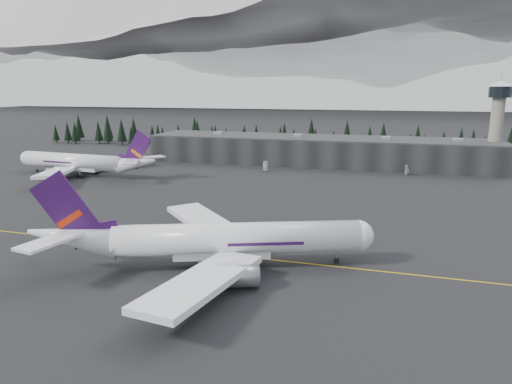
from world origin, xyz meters
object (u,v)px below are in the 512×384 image
(jet_main, at_px, (208,240))
(jet_parked, at_px, (84,162))
(gse_vehicle_b, at_px, (407,173))
(terminal, at_px, (319,150))
(gse_vehicle_a, at_px, (266,170))
(control_tower, at_px, (497,116))

(jet_main, xyz_separation_m, jet_parked, (-85.10, 76.69, -0.08))
(jet_main, xyz_separation_m, gse_vehicle_b, (40.74, 115.34, -4.89))
(terminal, xyz_separation_m, gse_vehicle_a, (-18.20, -28.22, -5.65))
(gse_vehicle_a, bearing_deg, terminal, 62.99)
(jet_parked, bearing_deg, control_tower, -155.25)
(terminal, distance_m, gse_vehicle_b, 44.04)
(gse_vehicle_b, bearing_deg, terminal, -126.97)
(terminal, distance_m, jet_main, 134.24)
(terminal, xyz_separation_m, gse_vehicle_b, (39.39, -18.90, -5.58))
(terminal, bearing_deg, control_tower, 2.29)
(terminal, height_order, control_tower, control_tower)
(control_tower, distance_m, gse_vehicle_b, 47.56)
(jet_main, relative_size, gse_vehicle_a, 13.92)
(gse_vehicle_a, height_order, gse_vehicle_b, gse_vehicle_b)
(terminal, height_order, gse_vehicle_a, terminal)
(control_tower, height_order, gse_vehicle_b, control_tower)
(control_tower, xyz_separation_m, jet_parked, (-161.45, -60.54, -17.88))
(gse_vehicle_a, bearing_deg, gse_vehicle_b, 15.00)
(gse_vehicle_a, bearing_deg, jet_main, -75.16)
(terminal, relative_size, gse_vehicle_a, 34.07)
(jet_main, relative_size, jet_parked, 0.98)
(control_tower, bearing_deg, terminal, -177.71)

